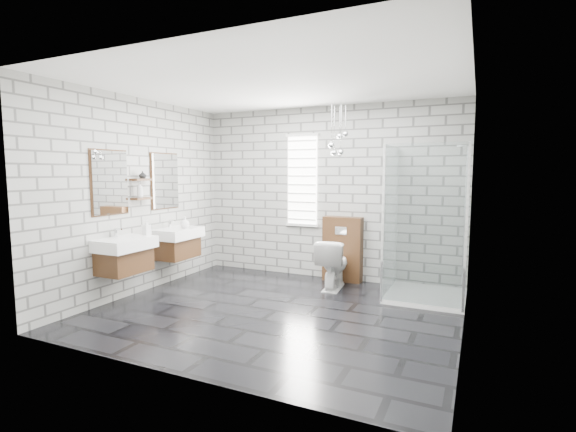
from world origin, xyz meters
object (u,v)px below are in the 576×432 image
Objects in this scene: vanity_right at (176,234)px; shower_enclosure at (418,262)px; toilet at (333,264)px; vanity_left at (123,245)px; cistern_panel at (343,249)px.

shower_enclosure reaches higher than vanity_right.
shower_enclosure reaches higher than toilet.
vanity_left reaches higher than toilet.
vanity_left is 1.57× the size of cistern_panel.
toilet is (-1.19, 0.06, -0.14)m from shower_enclosure.
vanity_right is (0.00, 1.02, 0.00)m from vanity_left.
vanity_right is at bearing -151.39° from cistern_panel.
shower_enclosure is 1.20m from toilet.
shower_enclosure is at bearing 26.77° from vanity_left.
vanity_left and vanity_right have the same top height.
cistern_panel is at bearing 45.20° from vanity_left.
toilet is (0.00, -0.45, -0.14)m from cistern_panel.
vanity_left is at bearing 33.32° from toilet.
vanity_left is 1.02m from vanity_right.
vanity_left is 2.87m from toilet.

